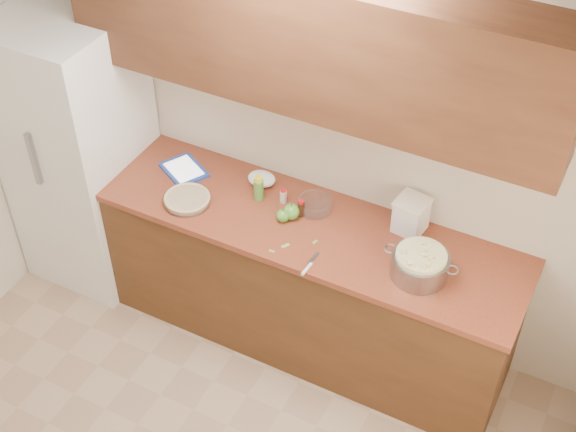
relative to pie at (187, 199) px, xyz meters
The scene contains 19 objects.
room_shell 1.50m from the pie, 66.00° to the right, with size 3.60×3.60×3.60m.
counter_run 0.78m from the pie, 14.10° to the left, with size 2.64×0.68×0.92m.
upper_cabinets 1.21m from the pie, 27.18° to the left, with size 2.60×0.34×0.70m, color #55301A.
fridge 0.86m from the pie, behind, with size 0.70×0.70×1.80m, color white.
pie is the anchor object (origin of this frame).
colander 1.36m from the pie, ahead, with size 0.40×0.30×0.15m.
flour_canister 1.25m from the pie, 17.01° to the left, with size 0.19×0.19×0.20m.
tablet 0.29m from the pie, 126.94° to the left, with size 0.33×0.31×0.02m.
paring_knife 0.85m from the pie, 10.68° to the right, with size 0.03×0.19×0.02m.
lemon_bottle 0.41m from the pie, 32.44° to the left, with size 0.06×0.06×0.15m.
cinnamon_shaker 0.54m from the pie, 27.81° to the left, with size 0.04×0.04×0.09m.
vanilla_bottle 0.65m from the pie, 17.63° to the left, with size 0.04×0.04×0.11m.
mixing_bowl 0.72m from the pie, 22.53° to the left, with size 0.20×0.20×0.07m.
paper_towel 0.45m from the pie, 49.50° to the left, with size 0.17×0.14×0.07m, color white.
apple_left 0.56m from the pie, 11.40° to the left, with size 0.07×0.07×0.09m.
apple_center 0.60m from the pie, 14.78° to the left, with size 0.09×0.09×0.10m.
peel_a 0.66m from the pie, ahead, with size 0.05×0.02×0.00m, color #82AE54.
peel_b 0.78m from the pie, ahead, with size 0.03×0.01×0.00m, color #82AE54.
peel_c 0.62m from the pie, 12.00° to the right, with size 0.03×0.01×0.00m, color #82AE54.
Camera 1 is at (1.48, -1.45, 3.87)m, focal length 50.00 mm.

